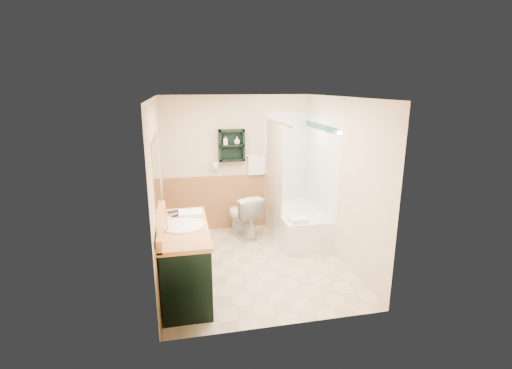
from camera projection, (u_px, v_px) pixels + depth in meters
The scene contains 25 objects.
floor at pixel (254, 263), 5.49m from camera, with size 3.00×3.00×0.00m, color beige.
back_wall at pixel (237, 164), 6.61m from camera, with size 2.60×0.04×2.40m, color #F9E9C3.
left_wall at pixel (156, 191), 4.91m from camera, with size 0.04×3.00×2.40m, color #F9E9C3.
right_wall at pixel (342, 180), 5.44m from camera, with size 0.04×3.00×2.40m, color #F9E9C3.
ceiling at pixel (254, 96), 4.86m from camera, with size 2.60×3.00×0.04m, color white.
wainscot_left at pixel (162, 239), 5.10m from camera, with size 2.98×2.98×1.00m, color #B7754A, non-canonical shape.
wainscot_back at pixel (237, 202), 6.76m from camera, with size 2.58×2.58×1.00m, color #B7754A, non-canonical shape.
mirror_frame at pixel (157, 178), 4.32m from camera, with size 1.30×1.30×1.00m, color #985432, non-canonical shape.
mirror_glass at pixel (157, 178), 4.33m from camera, with size 1.20×1.20×0.90m, color white, non-canonical shape.
tile_right at pixel (320, 178), 6.18m from camera, with size 1.50×1.50×2.10m, color white, non-canonical shape.
tile_back at pixel (292, 170), 6.81m from camera, with size 0.95×0.95×2.10m, color white, non-canonical shape.
tile_accent at pixel (321, 127), 5.96m from camera, with size 1.50×1.50×0.10m, color #14482E, non-canonical shape.
wall_shelf at pixel (232, 145), 6.39m from camera, with size 0.45×0.15×0.55m, color black.
hair_dryer at pixel (215, 166), 6.45m from camera, with size 0.10×0.24×0.18m, color silver, non-canonical shape.
towel_bar at pixel (256, 155), 6.58m from camera, with size 0.40×0.06×0.40m, color silver, non-canonical shape.
curtain_rod at pixel (277, 122), 5.78m from camera, with size 0.03×0.03×1.60m, color silver.
shower_curtain at pixel (274, 172), 6.17m from camera, with size 1.05×1.05×1.70m, color #C0AF91, non-canonical shape.
vanity at pixel (185, 260), 4.61m from camera, with size 0.59×1.42×0.90m, color black.
bathtub at pixel (297, 223), 6.39m from camera, with size 0.76×1.50×0.51m, color white.
toilet at pixel (243, 216), 6.37m from camera, with size 0.43×0.77×0.76m, color white.
counter_towel at pixel (190, 213), 4.90m from camera, with size 0.31×0.24×0.04m, color silver.
vanity_book at pixel (169, 208), 4.85m from camera, with size 0.15×0.02×0.21m, color black.
tub_towel at pixel (298, 220), 5.71m from camera, with size 0.26×0.22×0.07m, color silver.
soap_bottle_a at pixel (226, 143), 6.35m from camera, with size 0.07×0.15×0.07m, color white.
soap_bottle_b at pixel (237, 141), 6.39m from camera, with size 0.10×0.13×0.10m, color white.
Camera 1 is at (-1.01, -4.89, 2.55)m, focal length 26.00 mm.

